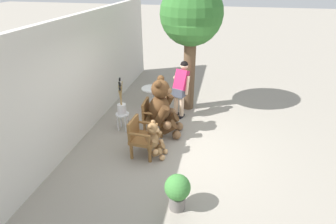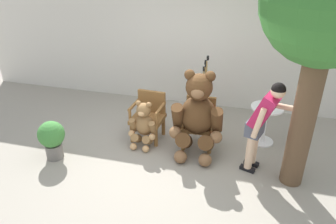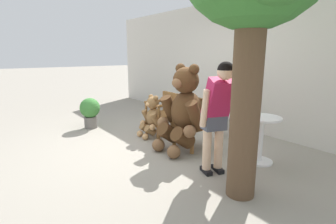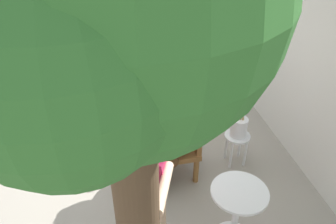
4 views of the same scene
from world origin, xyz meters
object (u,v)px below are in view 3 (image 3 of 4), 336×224
Objects in this scene: white_stool at (222,120)px; wooden_chair_right at (194,122)px; round_side_table at (261,134)px; wooden_chair_left at (164,112)px; teddy_bear_large at (184,109)px; potted_plant at (90,111)px; brush_bucket at (223,105)px; person_visitor at (218,110)px; teddy_bear_small at (152,116)px.

wooden_chair_right is at bearing -86.94° from white_stool.
round_side_table is (1.17, -0.44, 0.09)m from white_stool.
wooden_chair_left is at bearing -170.87° from round_side_table.
potted_plant is at bearing -160.90° from teddy_bear_large.
wooden_chair_right is 1.19× the size of round_side_table.
white_stool is at bearing 95.00° from brush_bucket.
wooden_chair_right is 0.78m from white_stool.
wooden_chair_left reaches higher than potted_plant.
wooden_chair_left is at bearing 164.72° from person_visitor.
white_stool is (-0.05, 1.04, -0.37)m from teddy_bear_large.
teddy_bear_large reaches higher than brush_bucket.
person_visitor is 1.63× the size of brush_bucket.
wooden_chair_right is at bearing 16.99° from teddy_bear_small.
round_side_table is at bearing 22.10° from potted_plant.
person_visitor is 1.78m from white_stool.
teddy_bear_small is 2.16m from round_side_table.
round_side_table is at bearing 16.65° from teddy_bear_small.
white_stool is 2.89m from potted_plant.
brush_bucket reaches higher than white_stool.
brush_bucket is (0.90, 1.06, 0.26)m from teddy_bear_small.
white_stool is at bearing 159.18° from round_side_table.
teddy_bear_small is at bearing -130.23° from brush_bucket.
person_visitor is at bearing -50.87° from white_stool.
wooden_chair_left is 1.19× the size of round_side_table.
person_visitor is (1.02, -0.27, 0.19)m from teddy_bear_large.
potted_plant is (-2.29, -0.79, -0.33)m from teddy_bear_large.
white_stool is 0.48× the size of brush_bucket.
person_visitor reaches higher than wooden_chair_left.
brush_bucket is at bearing 129.14° from person_visitor.
potted_plant is (-2.28, -1.05, -0.07)m from wooden_chair_right.
teddy_bear_large is (0.01, -0.26, 0.26)m from wooden_chair_right.
teddy_bear_large is 1.07m from person_visitor.
brush_bucket reaches higher than wooden_chair_left.
potted_plant is at bearing -171.09° from person_visitor.
wooden_chair_right is 0.37m from teddy_bear_large.
teddy_bear_large is 2.05× the size of round_side_table.
round_side_table is 1.06× the size of potted_plant.
brush_bucket reaches higher than teddy_bear_small.
teddy_bear_large is at bearing 164.97° from person_visitor.
person_visitor reaches higher than wooden_chair_right.
teddy_bear_small reaches higher than round_side_table.
teddy_bear_large reaches higher than potted_plant.
teddy_bear_large is at bearing -152.18° from round_side_table.
teddy_bear_small is 2.04m from person_visitor.
brush_bucket is at bearing 49.77° from teddy_bear_small.
brush_bucket is at bearing 39.21° from potted_plant.
person_visitor reaches higher than white_stool.
wooden_chair_right reaches higher than white_stool.
teddy_bear_small is 1.41m from brush_bucket.
teddy_bear_large reaches higher than white_stool.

